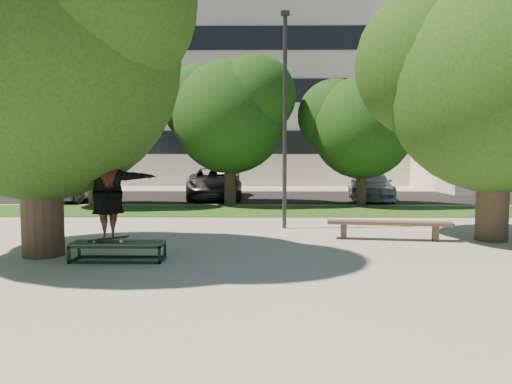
{
  "coord_description": "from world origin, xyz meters",
  "views": [
    {
      "loc": [
        0.34,
        -9.22,
        2.08
      ],
      "look_at": [
        0.23,
        0.6,
        1.37
      ],
      "focal_mm": 35.0,
      "sensor_mm": 36.0,
      "label": 1
    }
  ],
  "objects_px": {
    "tree_left": "(35,41)",
    "tree_right": "(492,72)",
    "car_silver_a": "(79,185)",
    "grind_box": "(118,251)",
    "car_grey": "(213,183)",
    "bench": "(389,224)",
    "car_silver_b": "(370,186)",
    "car_dark": "(226,184)",
    "lamppost": "(285,118)"
  },
  "relations": [
    {
      "from": "tree_left",
      "to": "tree_right",
      "type": "height_order",
      "value": "tree_left"
    },
    {
      "from": "tree_left",
      "to": "car_silver_a",
      "type": "distance_m",
      "value": 13.76
    },
    {
      "from": "grind_box",
      "to": "car_grey",
      "type": "distance_m",
      "value": 14.38
    },
    {
      "from": "bench",
      "to": "car_silver_a",
      "type": "distance_m",
      "value": 15.83
    },
    {
      "from": "tree_right",
      "to": "car_silver_b",
      "type": "distance_m",
      "value": 11.66
    },
    {
      "from": "car_dark",
      "to": "grind_box",
      "type": "bearing_deg",
      "value": -95.42
    },
    {
      "from": "car_silver_a",
      "to": "car_silver_b",
      "type": "xyz_separation_m",
      "value": [
        13.59,
        0.44,
        -0.06
      ]
    },
    {
      "from": "bench",
      "to": "car_silver_b",
      "type": "bearing_deg",
      "value": 88.5
    },
    {
      "from": "tree_right",
      "to": "car_grey",
      "type": "bearing_deg",
      "value": 123.89
    },
    {
      "from": "lamppost",
      "to": "tree_right",
      "type": "bearing_deg",
      "value": -21.28
    },
    {
      "from": "car_silver_a",
      "to": "car_grey",
      "type": "xyz_separation_m",
      "value": [
        6.12,
        1.09,
        0.02
      ]
    },
    {
      "from": "tree_right",
      "to": "bench",
      "type": "xyz_separation_m",
      "value": [
        -2.42,
        -0.04,
        -3.71
      ]
    },
    {
      "from": "tree_left",
      "to": "tree_right",
      "type": "distance_m",
      "value": 10.41
    },
    {
      "from": "car_silver_a",
      "to": "bench",
      "type": "bearing_deg",
      "value": -31.85
    },
    {
      "from": "grind_box",
      "to": "car_dark",
      "type": "xyz_separation_m",
      "value": [
        1.02,
        15.99,
        0.45
      ]
    },
    {
      "from": "bench",
      "to": "car_silver_a",
      "type": "relative_size",
      "value": 0.7
    },
    {
      "from": "bench",
      "to": "lamppost",
      "type": "bearing_deg",
      "value": 150.47
    },
    {
      "from": "bench",
      "to": "grind_box",
      "type": "bearing_deg",
      "value": -148.6
    },
    {
      "from": "lamppost",
      "to": "car_dark",
      "type": "distance_m",
      "value": 12.03
    },
    {
      "from": "grind_box",
      "to": "car_silver_a",
      "type": "relative_size",
      "value": 0.42
    },
    {
      "from": "car_silver_b",
      "to": "tree_right",
      "type": "bearing_deg",
      "value": -80.92
    },
    {
      "from": "car_grey",
      "to": "car_silver_b",
      "type": "xyz_separation_m",
      "value": [
        7.47,
        -0.65,
        -0.07
      ]
    },
    {
      "from": "car_silver_a",
      "to": "tree_left",
      "type": "bearing_deg",
      "value": -62.32
    },
    {
      "from": "lamppost",
      "to": "car_dark",
      "type": "xyz_separation_m",
      "value": [
        -2.48,
        11.5,
        -2.51
      ]
    },
    {
      "from": "car_silver_a",
      "to": "lamppost",
      "type": "bearing_deg",
      "value": -33.03
    },
    {
      "from": "tree_left",
      "to": "car_silver_a",
      "type": "relative_size",
      "value": 1.64
    },
    {
      "from": "tree_left",
      "to": "car_dark",
      "type": "xyz_separation_m",
      "value": [
        2.81,
        15.41,
        -3.78
      ]
    },
    {
      "from": "tree_right",
      "to": "grind_box",
      "type": "relative_size",
      "value": 3.62
    },
    {
      "from": "car_grey",
      "to": "tree_left",
      "type": "bearing_deg",
      "value": -105.93
    },
    {
      "from": "lamppost",
      "to": "bench",
      "type": "height_order",
      "value": "lamppost"
    },
    {
      "from": "lamppost",
      "to": "tree_left",
      "type": "bearing_deg",
      "value": -143.58
    },
    {
      "from": "bench",
      "to": "car_grey",
      "type": "relative_size",
      "value": 0.56
    },
    {
      "from": "grind_box",
      "to": "car_silver_b",
      "type": "distance_m",
      "value": 15.87
    },
    {
      "from": "tree_left",
      "to": "car_grey",
      "type": "relative_size",
      "value": 1.31
    },
    {
      "from": "bench",
      "to": "car_silver_b",
      "type": "height_order",
      "value": "car_silver_b"
    },
    {
      "from": "tree_right",
      "to": "car_silver_a",
      "type": "bearing_deg",
      "value": 142.69
    },
    {
      "from": "car_silver_a",
      "to": "tree_right",
      "type": "bearing_deg",
      "value": -26.42
    },
    {
      "from": "lamppost",
      "to": "grind_box",
      "type": "xyz_separation_m",
      "value": [
        -3.5,
        -4.49,
        -2.96
      ]
    },
    {
      "from": "car_silver_a",
      "to": "car_dark",
      "type": "xyz_separation_m",
      "value": [
        6.64,
        2.72,
        -0.1
      ]
    },
    {
      "from": "tree_left",
      "to": "grind_box",
      "type": "bearing_deg",
      "value": -18.1
    },
    {
      "from": "tree_right",
      "to": "tree_left",
      "type": "bearing_deg",
      "value": -168.97
    },
    {
      "from": "car_silver_a",
      "to": "car_dark",
      "type": "relative_size",
      "value": 1.12
    },
    {
      "from": "tree_right",
      "to": "car_silver_b",
      "type": "relative_size",
      "value": 1.39
    },
    {
      "from": "lamppost",
      "to": "car_grey",
      "type": "height_order",
      "value": "lamppost"
    },
    {
      "from": "tree_left",
      "to": "lamppost",
      "type": "xyz_separation_m",
      "value": [
        5.29,
        3.91,
        -1.27
      ]
    },
    {
      "from": "car_silver_a",
      "to": "car_dark",
      "type": "distance_m",
      "value": 7.18
    },
    {
      "from": "grind_box",
      "to": "car_silver_a",
      "type": "xyz_separation_m",
      "value": [
        -5.62,
        13.28,
        0.55
      ]
    },
    {
      "from": "tree_right",
      "to": "lamppost",
      "type": "relative_size",
      "value": 1.07
    },
    {
      "from": "bench",
      "to": "car_silver_a",
      "type": "bearing_deg",
      "value": 145.74
    },
    {
      "from": "tree_right",
      "to": "car_grey",
      "type": "relative_size",
      "value": 1.2
    }
  ]
}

